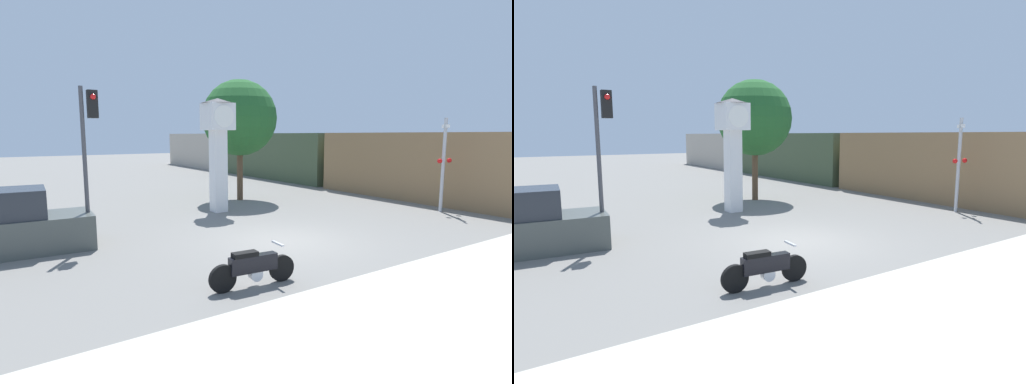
% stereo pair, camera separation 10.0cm
% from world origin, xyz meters
% --- Properties ---
extents(ground_plane, '(120.00, 120.00, 0.00)m').
position_xyz_m(ground_plane, '(0.00, 0.00, 0.00)').
color(ground_plane, slate).
extents(motorcycle, '(2.05, 0.45, 0.91)m').
position_xyz_m(motorcycle, '(-2.84, -2.62, 0.44)').
color(motorcycle, black).
rests_on(motorcycle, ground_plane).
extents(clock_tower, '(1.34, 1.34, 4.79)m').
position_xyz_m(clock_tower, '(0.62, 5.44, 3.19)').
color(clock_tower, white).
rests_on(clock_tower, ground_plane).
extents(freight_train, '(2.80, 37.58, 3.40)m').
position_xyz_m(freight_train, '(10.94, 15.17, 1.70)').
color(freight_train, olive).
rests_on(freight_train, ground_plane).
extents(traffic_light, '(0.50, 0.35, 4.66)m').
position_xyz_m(traffic_light, '(-5.00, 2.88, 3.19)').
color(traffic_light, '#47474C').
rests_on(traffic_light, ground_plane).
extents(railroad_crossing_signal, '(0.90, 0.82, 3.99)m').
position_xyz_m(railroad_crossing_signal, '(8.61, 0.16, 2.17)').
color(railroad_crossing_signal, '#B7B7BC').
rests_on(railroad_crossing_signal, ground_plane).
extents(street_tree, '(3.74, 3.74, 5.99)m').
position_xyz_m(street_tree, '(3.02, 7.65, 4.10)').
color(street_tree, brown).
rests_on(street_tree, ground_plane).
extents(parked_car, '(4.30, 2.05, 1.80)m').
position_xyz_m(parked_car, '(-7.15, 3.19, 0.75)').
color(parked_car, '#4C514C').
rests_on(parked_car, ground_plane).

